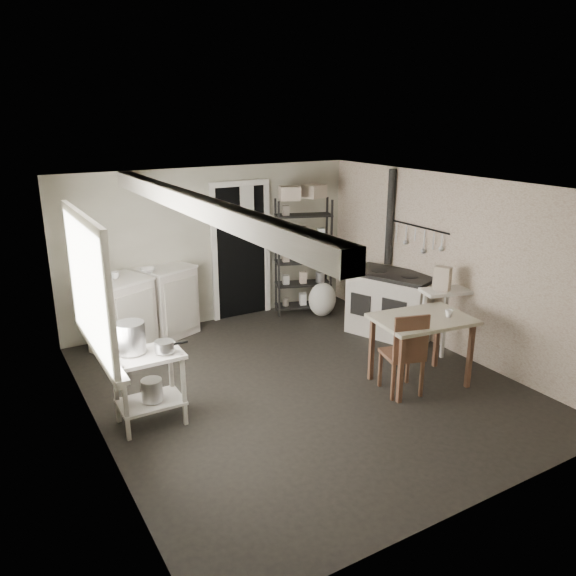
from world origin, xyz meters
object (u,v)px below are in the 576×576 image
chair (402,352)px  flour_sack (322,301)px  base_cabinets (145,310)px  stove (391,305)px  prep_table (150,388)px  stockpot (131,337)px  work_table (420,353)px  shelf_rack (303,254)px

chair → flour_sack: (0.62, 2.51, -0.24)m
base_cabinets → stove: size_ratio=1.31×
prep_table → base_cabinets: (0.59, 2.13, 0.06)m
stockpot → chair: bearing=-16.8°
stockpot → work_table: size_ratio=0.28×
shelf_rack → work_table: size_ratio=1.66×
prep_table → base_cabinets: base_cabinets is taller
shelf_rack → stove: shelf_rack is taller
work_table → stove: bearing=62.4°
stove → chair: 1.72m
stockpot → flour_sack: stockpot is taller
shelf_rack → work_table: bearing=-73.1°
shelf_rack → work_table: shelf_rack is taller
prep_table → work_table: 3.04m
stove → flour_sack: 1.22m
stove → chair: size_ratio=1.18×
work_table → chair: 0.34m
stove → chair: chair is taller
prep_table → work_table: size_ratio=0.71×
prep_table → stove: 3.71m
flour_sack → shelf_rack: bearing=120.2°
flour_sack → prep_table: bearing=-151.6°
stockpot → base_cabinets: size_ratio=0.20×
stockpot → work_table: 3.23m
prep_table → chair: chair is taller
stockpot → shelf_rack: bearing=31.6°
prep_table → base_cabinets: 2.21m
stockpot → flour_sack: size_ratio=0.57×
chair → shelf_rack: bearing=96.6°
flour_sack → work_table: bearing=-96.8°
shelf_rack → stove: (0.58, -1.43, -0.51)m
chair → prep_table: bearing=179.7°
stove → base_cabinets: bearing=132.3°
prep_table → stove: (3.66, 0.63, 0.04)m
flour_sack → stockpot: bearing=-153.6°
stove → flour_sack: (-0.40, 1.13, -0.20)m
stockpot → shelf_rack: size_ratio=0.17×
shelf_rack → chair: (-0.44, -2.81, -0.46)m
prep_table → base_cabinets: size_ratio=0.51×
chair → flour_sack: 2.60m
work_table → base_cabinets: bearing=129.9°
shelf_rack → work_table: 2.82m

